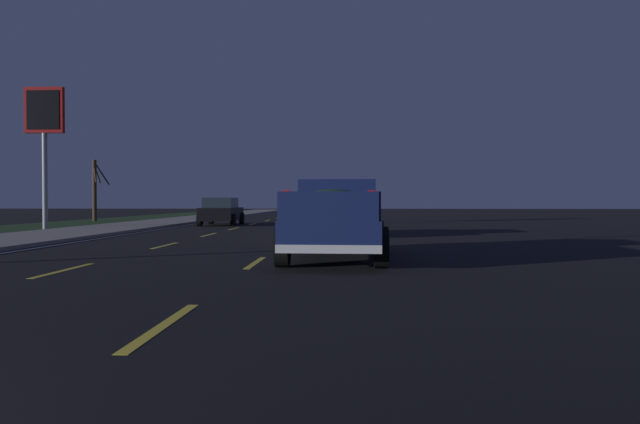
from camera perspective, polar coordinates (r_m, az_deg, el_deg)
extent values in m
plane|color=black|center=(29.23, -4.71, -1.55)|extent=(144.00, 144.00, 0.00)
cube|color=gray|center=(31.07, -18.48, -1.34)|extent=(108.00, 4.00, 0.12)
cube|color=#1E3819|center=(33.20, -26.56, -1.34)|extent=(108.00, 6.00, 0.01)
cube|color=yellow|center=(6.51, -15.40, -10.86)|extent=(2.40, 0.14, 0.01)
cube|color=yellow|center=(12.55, -6.48, -5.06)|extent=(2.40, 0.14, 0.01)
cube|color=yellow|center=(18.90, -3.40, -2.98)|extent=(2.40, 0.14, 0.01)
cube|color=yellow|center=(25.05, -1.91, -1.98)|extent=(2.40, 0.14, 0.01)
cube|color=yellow|center=(30.41, -1.11, -1.44)|extent=(2.40, 0.14, 0.01)
cube|color=yellow|center=(36.46, -0.49, -1.02)|extent=(2.40, 0.14, 0.01)
cube|color=yellow|center=(42.16, -0.07, -0.73)|extent=(2.40, 0.14, 0.01)
cube|color=yellow|center=(48.42, 0.28, -0.49)|extent=(2.40, 0.14, 0.01)
cube|color=yellow|center=(54.15, 0.53, -0.32)|extent=(2.40, 0.14, 0.01)
cube|color=yellow|center=(59.21, 0.70, -0.20)|extent=(2.40, 0.14, 0.01)
cube|color=yellow|center=(64.98, 0.87, -0.09)|extent=(2.40, 0.14, 0.01)
cube|color=yellow|center=(71.93, 1.04, 0.03)|extent=(2.40, 0.14, 0.01)
cube|color=yellow|center=(78.19, 1.17, 0.11)|extent=(2.40, 0.14, 0.01)
cube|color=yellow|center=(12.16, -24.28, -5.35)|extent=(2.40, 0.14, 0.01)
cube|color=yellow|center=(17.85, -15.28, -3.26)|extent=(2.40, 0.14, 0.01)
cube|color=yellow|center=(23.16, -11.07, -2.25)|extent=(2.40, 0.14, 0.01)
cube|color=yellow|center=(28.09, -8.63, -1.66)|extent=(2.40, 0.14, 0.01)
cube|color=yellow|center=(33.65, -6.75, -1.20)|extent=(2.40, 0.14, 0.01)
cube|color=yellow|center=(39.92, -5.27, -0.84)|extent=(2.40, 0.14, 0.01)
cube|color=yellow|center=(45.58, -4.28, -0.60)|extent=(2.40, 0.14, 0.01)
cube|color=yellow|center=(51.94, -3.44, -0.39)|extent=(2.40, 0.14, 0.01)
cube|color=yellow|center=(57.30, -2.87, -0.25)|extent=(2.40, 0.14, 0.01)
cube|color=yellow|center=(64.03, -2.29, -0.11)|extent=(2.40, 0.14, 0.01)
cube|color=yellow|center=(70.69, -1.83, 0.01)|extent=(2.40, 0.14, 0.01)
cube|color=yellow|center=(76.69, -1.48, 0.09)|extent=(2.40, 0.14, 0.01)
cube|color=yellow|center=(82.38, -1.19, 0.16)|extent=(2.40, 0.14, 0.01)
cube|color=silver|center=(30.32, -14.41, -1.48)|extent=(108.00, 0.14, 0.01)
cube|color=#141E4C|center=(13.29, 1.64, -1.83)|extent=(5.47, 2.20, 0.60)
cube|color=#141E4C|center=(14.46, 1.90, 1.38)|extent=(2.23, 1.92, 0.90)
cube|color=#1E2833|center=(13.41, 1.67, 1.62)|extent=(0.09, 1.44, 0.50)
cube|color=#141E4C|center=(12.29, -3.02, 0.64)|extent=(3.02, 0.20, 0.56)
cube|color=#141E4C|center=(12.18, 5.78, 0.63)|extent=(3.02, 0.20, 0.56)
cube|color=#141E4C|center=(10.62, 0.85, 0.57)|extent=(0.15, 1.88, 0.56)
cube|color=silver|center=(10.66, 0.85, -3.74)|extent=(0.20, 2.00, 0.16)
cube|color=red|center=(10.72, -3.42, 1.64)|extent=(0.07, 0.14, 0.20)
cube|color=red|center=(10.61, 5.17, 1.64)|extent=(0.07, 0.14, 0.20)
ellipsoid|color=#193823|center=(12.20, 1.36, 0.82)|extent=(2.65, 1.62, 0.64)
sphere|color=silver|center=(12.72, -0.12, 0.21)|extent=(0.40, 0.40, 0.40)
sphere|color=beige|center=(11.59, 2.66, 0.02)|extent=(0.34, 0.34, 0.34)
cylinder|color=black|center=(15.17, -1.77, -2.41)|extent=(0.84, 0.28, 0.84)
cylinder|color=black|center=(15.07, 5.82, -2.44)|extent=(0.84, 0.28, 0.84)
cylinder|color=black|center=(11.64, -3.78, -3.48)|extent=(0.84, 0.28, 0.84)
cylinder|color=black|center=(11.51, 6.13, -3.53)|extent=(0.84, 0.28, 0.84)
cube|color=silver|center=(22.51, 2.06, -0.73)|extent=(4.44, 1.89, 0.70)
cube|color=#1E2833|center=(22.25, 2.07, 0.87)|extent=(2.50, 1.64, 0.56)
cylinder|color=black|center=(24.02, -0.13, -1.31)|extent=(0.68, 0.22, 0.68)
cylinder|color=black|center=(24.04, 4.16, -1.31)|extent=(0.68, 0.22, 0.68)
cylinder|color=black|center=(21.03, -0.35, -1.65)|extent=(0.68, 0.22, 0.68)
cylinder|color=black|center=(21.05, 4.56, -1.65)|extent=(0.68, 0.22, 0.68)
cube|color=red|center=(20.36, 2.13, -0.78)|extent=(0.11, 1.51, 0.10)
cube|color=black|center=(32.53, -9.84, -0.18)|extent=(4.45, 1.92, 0.70)
cube|color=#1E2833|center=(32.28, -9.93, 0.92)|extent=(2.51, 1.65, 0.56)
cylinder|color=black|center=(34.19, -10.84, -0.61)|extent=(0.68, 0.22, 0.68)
cylinder|color=black|center=(33.86, -7.86, -0.62)|extent=(0.68, 0.22, 0.68)
cylinder|color=black|center=(31.27, -11.98, -0.77)|extent=(0.68, 0.22, 0.68)
cylinder|color=black|center=(30.91, -8.72, -0.78)|extent=(0.68, 0.22, 0.68)
cube|color=red|center=(30.43, -10.60, -0.18)|extent=(0.12, 1.51, 0.10)
cylinder|color=#99999E|center=(30.49, -25.89, 4.87)|extent=(0.24, 0.24, 6.82)
cube|color=maroon|center=(30.73, -25.92, 9.17)|extent=(0.24, 1.90, 2.20)
cube|color=black|center=(30.62, -26.04, 9.20)|extent=(0.04, 1.60, 1.87)
cylinder|color=#423323|center=(41.38, -21.68, 2.01)|extent=(0.28, 0.28, 4.13)
cylinder|color=#423323|center=(41.93, -21.43, 3.55)|extent=(1.16, 0.19, 1.21)
cylinder|color=#423323|center=(41.46, -21.04, 3.63)|extent=(0.52, 0.93, 1.59)
cylinder|color=#423323|center=(40.97, -21.64, 3.53)|extent=(0.86, 0.56, 1.16)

